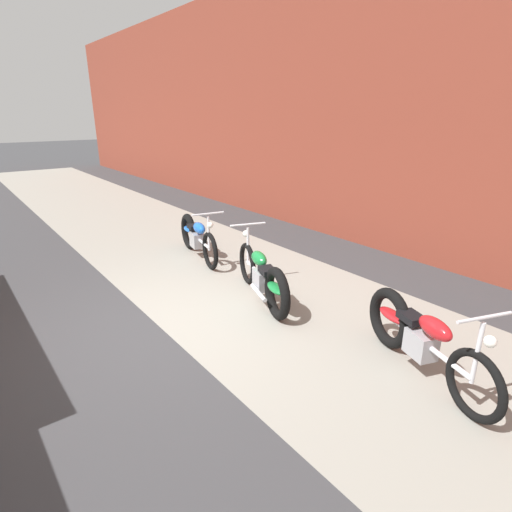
{
  "coord_description": "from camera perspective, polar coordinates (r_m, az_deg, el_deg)",
  "views": [
    {
      "loc": [
        4.5,
        -1.9,
        2.68
      ],
      "look_at": [
        0.16,
        1.43,
        0.75
      ],
      "focal_mm": 28.7,
      "sensor_mm": 36.0,
      "label": 1
    }
  ],
  "objects": [
    {
      "name": "brick_building_wall",
      "position": [
        8.4,
        21.4,
        19.42
      ],
      "size": [
        36.0,
        0.5,
        5.71
      ],
      "primitive_type": "cube",
      "color": "brown",
      "rests_on": "ground"
    },
    {
      "name": "motorcycle_green",
      "position": [
        5.95,
        1.16,
        -3.09
      ],
      "size": [
        1.94,
        0.85,
        1.03
      ],
      "rotation": [
        0.0,
        0.0,
        2.82
      ],
      "color": "black",
      "rests_on": "ground"
    },
    {
      "name": "motorcycle_blue",
      "position": [
        8.05,
        -8.36,
        2.77
      ],
      "size": [
        1.98,
        0.71,
        1.03
      ],
      "rotation": [
        0.0,
        0.0,
        -0.2
      ],
      "color": "black",
      "rests_on": "ground"
    },
    {
      "name": "ground_plane",
      "position": [
        5.57,
        -12.99,
        -9.87
      ],
      "size": [
        80.0,
        80.0,
        0.0
      ],
      "primitive_type": "plane",
      "color": "#38383A"
    },
    {
      "name": "sidewalk_slab",
      "position": [
        6.38,
        1.4,
        -5.37
      ],
      "size": [
        36.0,
        3.5,
        0.01
      ],
      "primitive_type": "cube",
      "color": "gray",
      "rests_on": "ground"
    },
    {
      "name": "motorcycle_red",
      "position": [
        4.82,
        21.52,
        -10.31
      ],
      "size": [
        1.92,
        0.89,
        1.03
      ],
      "rotation": [
        0.0,
        0.0,
        -0.35
      ],
      "color": "black",
      "rests_on": "ground"
    }
  ]
}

